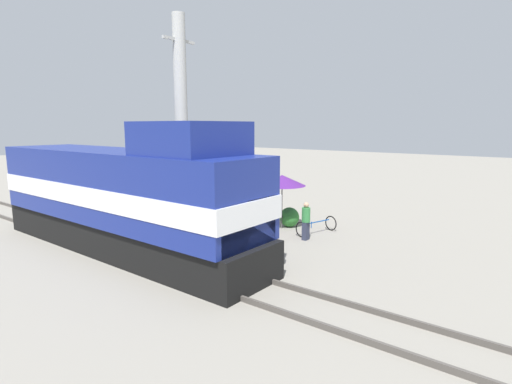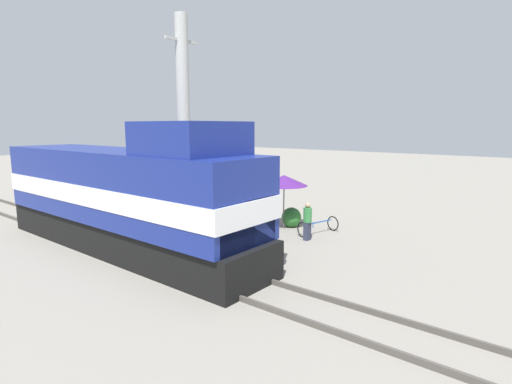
{
  "view_description": "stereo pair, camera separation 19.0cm",
  "coord_description": "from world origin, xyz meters",
  "views": [
    {
      "loc": [
        -8.35,
        -10.3,
        4.59
      ],
      "look_at": [
        1.2,
        -2.89,
        2.58
      ],
      "focal_mm": 28.0,
      "sensor_mm": 36.0,
      "label": 1
    },
    {
      "loc": [
        -8.23,
        -10.45,
        4.59
      ],
      "look_at": [
        1.2,
        -2.89,
        2.58
      ],
      "focal_mm": 28.0,
      "sensor_mm": 36.0,
      "label": 2
    }
  ],
  "objects": [
    {
      "name": "ground_plane",
      "position": [
        0.0,
        0.0,
        0.0
      ],
      "size": [
        120.0,
        120.0,
        0.0
      ],
      "primitive_type": "plane",
      "color": "gray"
    },
    {
      "name": "rail_near",
      "position": [
        -0.72,
        0.0,
        0.07
      ],
      "size": [
        0.08,
        34.13,
        0.15
      ],
      "primitive_type": "cube",
      "color": "#4C4742",
      "rests_on": "ground_plane"
    },
    {
      "name": "rail_far",
      "position": [
        0.72,
        0.0,
        0.07
      ],
      "size": [
        0.08,
        34.13,
        0.15
      ],
      "primitive_type": "cube",
      "color": "#4C4742",
      "rests_on": "ground_plane"
    },
    {
      "name": "locomotive",
      "position": [
        0.0,
        2.14,
        2.03
      ],
      "size": [
        2.85,
        12.81,
        4.72
      ],
      "color": "black",
      "rests_on": "ground_plane"
    },
    {
      "name": "utility_pole",
      "position": [
        4.06,
        3.6,
        4.75
      ],
      "size": [
        1.8,
        0.58,
        9.44
      ],
      "color": "#B2B2AD",
      "rests_on": "ground_plane"
    },
    {
      "name": "vendor_umbrella",
      "position": [
        6.24,
        -0.45,
        2.19
      ],
      "size": [
        2.1,
        2.1,
        2.43
      ],
      "color": "#4C4C4C",
      "rests_on": "ground_plane"
    },
    {
      "name": "billboard_sign",
      "position": [
        7.72,
        4.38,
        2.52
      ],
      "size": [
        2.19,
        0.12,
        3.46
      ],
      "color": "#595959",
      "rests_on": "ground_plane"
    },
    {
      "name": "shrub_cluster",
      "position": [
        6.7,
        -0.57,
        0.45
      ],
      "size": [
        0.9,
        0.9,
        0.9
      ],
      "primitive_type": "sphere",
      "color": "#2D722D",
      "rests_on": "ground_plane"
    },
    {
      "name": "person_bystander",
      "position": [
        5.31,
        -2.26,
        0.83
      ],
      "size": [
        0.34,
        0.34,
        1.56
      ],
      "color": "#2D3347",
      "rests_on": "ground_plane"
    },
    {
      "name": "bicycle",
      "position": [
        6.4,
        -2.15,
        0.34
      ],
      "size": [
        1.97,
        1.11,
        0.66
      ],
      "rotation": [
        0.0,
        0.0,
        -1.83
      ],
      "color": "black",
      "rests_on": "ground_plane"
    }
  ]
}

